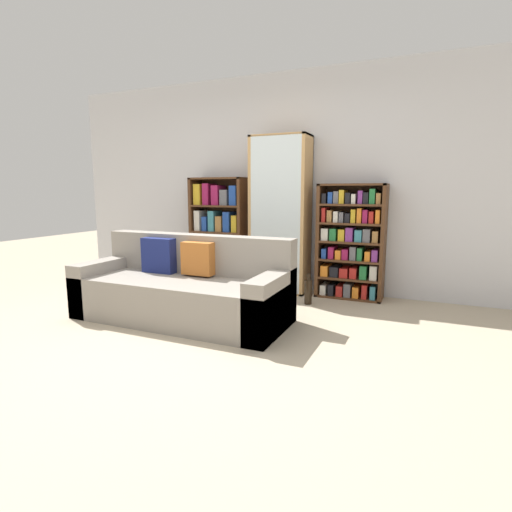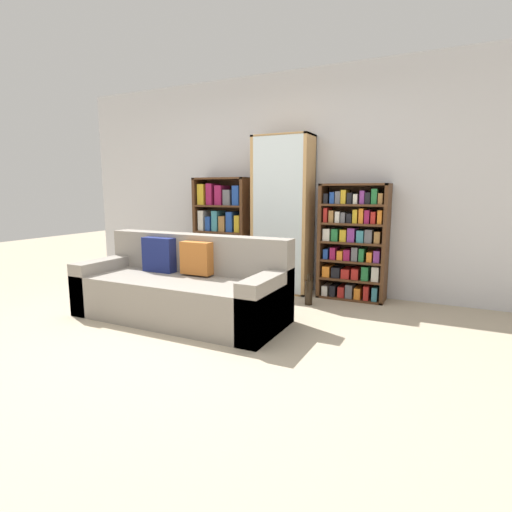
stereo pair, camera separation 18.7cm
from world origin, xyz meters
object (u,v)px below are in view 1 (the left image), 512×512
at_px(bookshelf_left, 219,233).
at_px(bookshelf_right, 351,242).
at_px(couch, 183,290).
at_px(display_cabinet, 280,216).
at_px(wine_bottle, 308,292).

bearing_deg(bookshelf_left, bookshelf_right, 0.00).
relative_size(couch, display_cabinet, 1.10).
bearing_deg(display_cabinet, bookshelf_left, 178.98).
bearing_deg(bookshelf_left, couch, -75.01).
height_order(bookshelf_left, wine_bottle, bookshelf_left).
bearing_deg(bookshelf_right, bookshelf_left, -180.00).
xyz_separation_m(bookshelf_left, wine_bottle, (1.38, -0.48, -0.56)).
distance_m(bookshelf_right, wine_bottle, 0.79).
bearing_deg(couch, bookshelf_right, 47.11).
xyz_separation_m(display_cabinet, bookshelf_right, (0.88, 0.02, -0.29)).
relative_size(bookshelf_left, display_cabinet, 0.74).
height_order(bookshelf_left, display_cabinet, display_cabinet).
bearing_deg(couch, display_cabinet, 71.62).
height_order(display_cabinet, wine_bottle, display_cabinet).
bearing_deg(wine_bottle, couch, -135.22).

